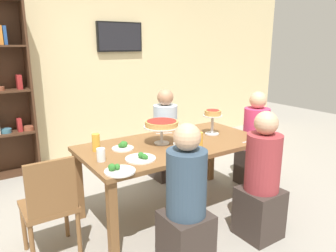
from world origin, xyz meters
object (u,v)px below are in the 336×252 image
at_px(salad_plate_near_diner, 123,146).
at_px(salad_plate_spare, 118,170).
at_px(diner_near_right, 261,185).
at_px(chair_head_west, 50,203).
at_px(cutlery_fork_near, 164,133).
at_px(beer_glass_amber_short, 96,142).
at_px(diner_near_left, 186,209).
at_px(water_glass_clear_near, 177,149).
at_px(diner_far_right, 165,141).
at_px(water_glass_clear_far, 101,155).
at_px(diner_head_east, 255,145).
at_px(beer_glass_amber_tall, 199,140).
at_px(deep_dish_pizza_stand, 162,125).
at_px(television, 120,37).
at_px(personal_pizza_stand, 213,116).
at_px(salad_plate_far_diner, 141,158).
at_px(cutlery_knife_near, 249,141).
at_px(dining_table, 174,151).

relative_size(salad_plate_near_diner, salad_plate_spare, 0.84).
xyz_separation_m(diner_near_right, chair_head_west, (-1.62, 0.69, -0.01)).
distance_m(diner_near_right, cutlery_fork_near, 1.18).
height_order(beer_glass_amber_short, cutlery_fork_near, beer_glass_amber_short).
height_order(diner_near_left, cutlery_fork_near, diner_near_left).
bearing_deg(water_glass_clear_near, diner_far_right, 61.85).
distance_m(beer_glass_amber_short, water_glass_clear_far, 0.28).
bearing_deg(diner_head_east, beer_glass_amber_short, -5.10).
bearing_deg(water_glass_clear_far, beer_glass_amber_tall, -10.57).
relative_size(diner_far_right, deep_dish_pizza_stand, 3.28).
height_order(water_glass_clear_near, cutlery_fork_near, water_glass_clear_near).
bearing_deg(television, diner_far_right, -91.94).
height_order(diner_near_left, deep_dish_pizza_stand, diner_near_left).
bearing_deg(television, personal_pizza_stand, -88.06).
height_order(diner_near_right, salad_plate_near_diner, diner_near_right).
relative_size(salad_plate_far_diner, water_glass_clear_near, 2.26).
bearing_deg(salad_plate_far_diner, salad_plate_near_diner, 90.51).
bearing_deg(salad_plate_spare, chair_head_west, 148.19).
bearing_deg(beer_glass_amber_tall, personal_pizza_stand, 34.44).
height_order(cutlery_fork_near, cutlery_knife_near, same).
height_order(beer_glass_amber_short, water_glass_clear_far, beer_glass_amber_short).
distance_m(salad_plate_far_diner, water_glass_clear_near, 0.33).
bearing_deg(diner_far_right, chair_head_west, -62.04).
distance_m(dining_table, diner_head_east, 1.22).
bearing_deg(personal_pizza_stand, diner_head_east, -0.96).
relative_size(diner_far_right, water_glass_clear_near, 10.04).
xyz_separation_m(diner_far_right, salad_plate_far_diner, (-0.90, -1.01, 0.26)).
height_order(television, salad_plate_spare, television).
bearing_deg(diner_far_right, cutlery_fork_near, -34.45).
distance_m(water_glass_clear_near, water_glass_clear_far, 0.65).
distance_m(deep_dish_pizza_stand, beer_glass_amber_short, 0.64).
bearing_deg(salad_plate_far_diner, water_glass_clear_near, -14.18).
relative_size(dining_table, salad_plate_near_diner, 9.01).
xyz_separation_m(diner_near_right, deep_dish_pizza_stand, (-0.50, 0.83, 0.44)).
relative_size(salad_plate_spare, cutlery_knife_near, 1.33).
bearing_deg(diner_near_left, cutlery_fork_near, -25.03).
distance_m(television, diner_near_right, 3.17).
bearing_deg(diner_far_right, deep_dish_pizza_stand, -35.28).
relative_size(deep_dish_pizza_stand, cutlery_fork_near, 1.95).
height_order(water_glass_clear_near, water_glass_clear_far, water_glass_clear_near).
height_order(diner_far_right, beer_glass_amber_short, diner_far_right).
bearing_deg(diner_far_right, salad_plate_far_diner, -41.72).
bearing_deg(chair_head_west, beer_glass_amber_short, 29.15).
xyz_separation_m(diner_far_right, water_glass_clear_far, (-1.20, -0.86, 0.30)).
distance_m(dining_table, salad_plate_far_diner, 0.55).
bearing_deg(cutlery_knife_near, personal_pizza_stand, 107.62).
xyz_separation_m(salad_plate_far_diner, cutlery_knife_near, (1.15, -0.14, -0.01)).
bearing_deg(salad_plate_near_diner, cutlery_knife_near, -22.89).
relative_size(dining_table, chair_head_west, 2.08).
bearing_deg(salad_plate_near_diner, cutlery_fork_near, 20.80).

